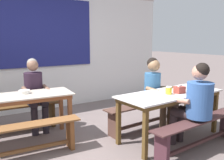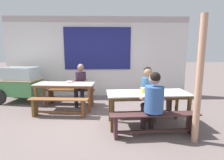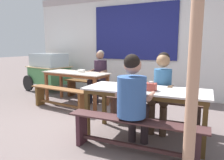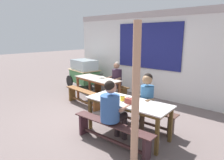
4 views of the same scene
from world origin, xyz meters
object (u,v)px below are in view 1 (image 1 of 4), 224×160
Objects in this scene: bench_near_front at (199,130)px; soup_bowl at (24,92)px; person_right_near_table at (156,88)px; dining_table_far at (18,101)px; person_near_front at (195,100)px; dining_table_near at (170,97)px; bench_near_back at (146,112)px; person_center_facing at (35,90)px; bench_far_front at (25,137)px; bench_far_back at (15,114)px; tissue_box at (180,90)px; condiment_jar at (169,90)px.

soup_bowl is (-1.97, 1.73, 0.48)m from bench_near_front.
person_right_near_table is at bearing -19.43° from soup_bowl.
person_near_front is (2.05, -1.59, 0.06)m from dining_table_far.
dining_table_near reaches higher than bench_near_back.
bench_far_front is at bearing -113.32° from person_center_facing.
tissue_box is (2.11, -1.74, 0.50)m from bench_far_back.
person_near_front is (-0.12, -0.94, 0.01)m from person_right_near_table.
person_center_facing reaches higher than soup_bowl.
dining_table_far is 0.65m from bench_far_back.
tissue_box is (1.79, -1.64, 0.10)m from person_center_facing.
person_right_near_table is at bearing -16.77° from dining_table_far.
dining_table_far is 1.31× the size of person_near_front.
soup_bowl is (-1.94, 1.19, 0.10)m from dining_table_near.
tissue_box is at bearing 81.04° from bench_near_front.
person_near_front is at bearing -26.75° from bench_far_front.
bench_far_front is (-2.11, 0.58, -0.38)m from dining_table_near.
person_right_near_table reaches higher than soup_bowl.
bench_near_front is 1.40× the size of person_right_near_table.
person_right_near_table is (2.13, -1.19, 0.42)m from bench_far_back.
tissue_box is 2.41m from soup_bowl.
person_right_near_table is (2.18, -0.66, 0.06)m from dining_table_far.
tissue_box is 0.86× the size of soup_bowl.
bench_near_back is at bearing -31.40° from person_center_facing.
person_center_facing reaches higher than dining_table_far.
tissue_box is at bearing -39.50° from bench_far_back.
dining_table_far is 2.29m from condiment_jar.
dining_table_near is 0.66m from bench_near_back.
dining_table_far reaches higher than bench_near_back.
bench_near_back is (2.08, -0.05, -0.00)m from bench_far_front.
bench_far_front is 1.21× the size of person_center_facing.
person_near_front is (-0.01, -0.47, 0.06)m from dining_table_near.
condiment_jar reaches higher than bench_near_back.
bench_far_front is 0.79m from soup_bowl.
bench_far_front is 2.26m from person_right_near_table.
condiment_jar reaches higher than soup_bowl.
bench_near_front is at bearing -87.09° from dining_table_near.
person_center_facing is at bearing -17.52° from bench_far_back.
person_right_near_table reaches higher than person_center_facing.
soup_bowl is at bearing 148.55° from dining_table_near.
person_near_front is 10.66× the size of condiment_jar.
bench_far_back is 1.08m from bench_far_front.
dining_table_far is at bearing 150.79° from tissue_box.
tissue_box is (2.20, -0.67, 0.50)m from bench_far_front.
person_right_near_table reaches higher than condiment_jar.
person_right_near_table is 0.99× the size of person_near_front.
bench_far_back is 2.28m from bench_near_back.
dining_table_near is at bearing -31.45° from soup_bowl.
tissue_box is at bearing -42.01° from dining_table_near.
bench_far_front is 2.39m from person_near_front.
dining_table_near reaches higher than bench_far_back.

